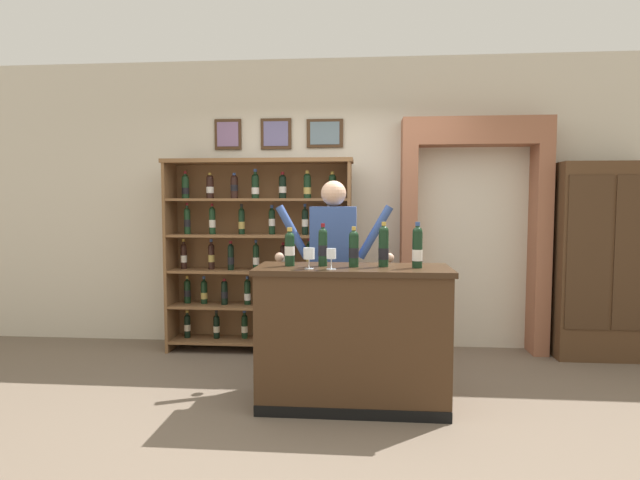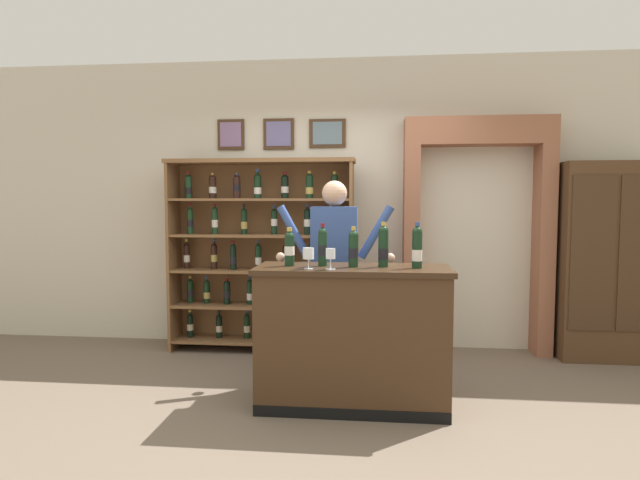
{
  "view_description": "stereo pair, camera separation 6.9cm",
  "coord_description": "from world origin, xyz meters",
  "px_view_note": "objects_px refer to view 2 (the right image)",
  "views": [
    {
      "loc": [
        0.28,
        -3.81,
        1.52
      ],
      "look_at": [
        -0.06,
        0.13,
        1.23
      ],
      "focal_mm": 29.3,
      "sensor_mm": 36.0,
      "label": 1
    },
    {
      "loc": [
        0.35,
        -3.81,
        1.52
      ],
      "look_at": [
        -0.06,
        0.13,
        1.23
      ],
      "focal_mm": 29.3,
      "sensor_mm": 36.0,
      "label": 2
    }
  ],
  "objects_px": {
    "wine_shelf": "(262,249)",
    "shopkeeper": "(334,257)",
    "tasting_bottle_vin_santo": "(289,248)",
    "wine_glass_left": "(331,255)",
    "wine_glass_spare": "(308,255)",
    "side_cabinet": "(607,261)",
    "tasting_bottle_prosecco": "(417,247)",
    "tasting_bottle_bianco": "(323,246)",
    "tasting_bottle_chianti": "(353,248)",
    "tasting_counter": "(352,337)",
    "tasting_bottle_brunello": "(383,246)"
  },
  "relations": [
    {
      "from": "wine_shelf",
      "to": "shopkeeper",
      "type": "distance_m",
      "value": 1.12
    },
    {
      "from": "tasting_bottle_vin_santo",
      "to": "wine_shelf",
      "type": "bearing_deg",
      "value": 110.4
    },
    {
      "from": "shopkeeper",
      "to": "wine_glass_left",
      "type": "xyz_separation_m",
      "value": [
        0.03,
        -0.78,
        0.09
      ]
    },
    {
      "from": "tasting_bottle_vin_santo",
      "to": "wine_glass_spare",
      "type": "xyz_separation_m",
      "value": [
        0.16,
        -0.17,
        -0.03
      ]
    },
    {
      "from": "side_cabinet",
      "to": "shopkeeper",
      "type": "height_order",
      "value": "side_cabinet"
    },
    {
      "from": "tasting_bottle_prosecco",
      "to": "wine_glass_spare",
      "type": "xyz_separation_m",
      "value": [
        -0.77,
        -0.13,
        -0.05
      ]
    },
    {
      "from": "tasting_bottle_bianco",
      "to": "tasting_bottle_prosecco",
      "type": "xyz_separation_m",
      "value": [
        0.69,
        -0.05,
        0.0
      ]
    },
    {
      "from": "tasting_bottle_bianco",
      "to": "tasting_bottle_chianti",
      "type": "distance_m",
      "value": 0.23
    },
    {
      "from": "side_cabinet",
      "to": "shopkeeper",
      "type": "relative_size",
      "value": 1.12
    },
    {
      "from": "wine_glass_left",
      "to": "tasting_bottle_chianti",
      "type": "bearing_deg",
      "value": 45.64
    },
    {
      "from": "wine_glass_left",
      "to": "tasting_bottle_vin_santo",
      "type": "bearing_deg",
      "value": 150.67
    },
    {
      "from": "tasting_bottle_chianti",
      "to": "tasting_bottle_prosecco",
      "type": "height_order",
      "value": "tasting_bottle_prosecco"
    },
    {
      "from": "wine_shelf",
      "to": "tasting_bottle_prosecco",
      "type": "distance_m",
      "value": 2.03
    },
    {
      "from": "wine_shelf",
      "to": "side_cabinet",
      "type": "bearing_deg",
      "value": 0.56
    },
    {
      "from": "tasting_counter",
      "to": "tasting_bottle_vin_santo",
      "type": "relative_size",
      "value": 4.98
    },
    {
      "from": "tasting_bottle_chianti",
      "to": "tasting_bottle_prosecco",
      "type": "distance_m",
      "value": 0.46
    },
    {
      "from": "tasting_bottle_chianti",
      "to": "wine_glass_left",
      "type": "relative_size",
      "value": 1.98
    },
    {
      "from": "wine_glass_left",
      "to": "side_cabinet",
      "type": "bearing_deg",
      "value": 32.23
    },
    {
      "from": "wine_shelf",
      "to": "tasting_counter",
      "type": "relative_size",
      "value": 1.36
    },
    {
      "from": "tasting_bottle_prosecco",
      "to": "tasting_bottle_chianti",
      "type": "bearing_deg",
      "value": 178.75
    },
    {
      "from": "side_cabinet",
      "to": "tasting_bottle_prosecco",
      "type": "height_order",
      "value": "side_cabinet"
    },
    {
      "from": "tasting_counter",
      "to": "tasting_bottle_prosecco",
      "type": "relative_size",
      "value": 4.3
    },
    {
      "from": "tasting_bottle_chianti",
      "to": "tasting_bottle_bianco",
      "type": "bearing_deg",
      "value": 171.31
    },
    {
      "from": "shopkeeper",
      "to": "wine_glass_spare",
      "type": "relative_size",
      "value": 11.19
    },
    {
      "from": "wine_glass_left",
      "to": "wine_glass_spare",
      "type": "distance_m",
      "value": 0.16
    },
    {
      "from": "tasting_counter",
      "to": "tasting_bottle_bianco",
      "type": "relative_size",
      "value": 4.49
    },
    {
      "from": "tasting_bottle_bianco",
      "to": "wine_glass_spare",
      "type": "bearing_deg",
      "value": -115.01
    },
    {
      "from": "tasting_bottle_brunello",
      "to": "wine_glass_spare",
      "type": "bearing_deg",
      "value": -161.28
    },
    {
      "from": "side_cabinet",
      "to": "tasting_bottle_brunello",
      "type": "relative_size",
      "value": 5.75
    },
    {
      "from": "tasting_bottle_prosecco",
      "to": "wine_shelf",
      "type": "bearing_deg",
      "value": 135.7
    },
    {
      "from": "wine_shelf",
      "to": "tasting_bottle_prosecco",
      "type": "relative_size",
      "value": 5.85
    },
    {
      "from": "wine_shelf",
      "to": "tasting_bottle_chianti",
      "type": "xyz_separation_m",
      "value": [
        0.99,
        -1.4,
        0.14
      ]
    },
    {
      "from": "tasting_bottle_vin_santo",
      "to": "tasting_bottle_prosecco",
      "type": "relative_size",
      "value": 0.86
    },
    {
      "from": "wine_shelf",
      "to": "tasting_bottle_bianco",
      "type": "xyz_separation_m",
      "value": [
        0.76,
        -1.37,
        0.15
      ]
    },
    {
      "from": "wine_shelf",
      "to": "tasting_bottle_chianti",
      "type": "height_order",
      "value": "wine_shelf"
    },
    {
      "from": "tasting_bottle_vin_santo",
      "to": "tasting_bottle_chianti",
      "type": "relative_size",
      "value": 0.97
    },
    {
      "from": "tasting_bottle_bianco",
      "to": "wine_glass_left",
      "type": "distance_m",
      "value": 0.21
    },
    {
      "from": "side_cabinet",
      "to": "tasting_bottle_bianco",
      "type": "height_order",
      "value": "side_cabinet"
    },
    {
      "from": "side_cabinet",
      "to": "tasting_bottle_brunello",
      "type": "xyz_separation_m",
      "value": [
        -2.15,
        -1.4,
        0.24
      ]
    },
    {
      "from": "tasting_bottle_bianco",
      "to": "wine_glass_spare",
      "type": "relative_size",
      "value": 2.09
    },
    {
      "from": "shopkeeper",
      "to": "tasting_bottle_vin_santo",
      "type": "xyz_separation_m",
      "value": [
        -0.29,
        -0.6,
        0.13
      ]
    },
    {
      "from": "wine_shelf",
      "to": "side_cabinet",
      "type": "height_order",
      "value": "wine_shelf"
    },
    {
      "from": "tasting_bottle_brunello",
      "to": "wine_glass_left",
      "type": "height_order",
      "value": "tasting_bottle_brunello"
    },
    {
      "from": "tasting_bottle_vin_santo",
      "to": "tasting_bottle_chianti",
      "type": "bearing_deg",
      "value": -2.76
    },
    {
      "from": "side_cabinet",
      "to": "tasting_bottle_brunello",
      "type": "distance_m",
      "value": 2.58
    },
    {
      "from": "wine_shelf",
      "to": "wine_glass_left",
      "type": "relative_size",
      "value": 12.97
    },
    {
      "from": "side_cabinet",
      "to": "tasting_bottle_vin_santo",
      "type": "bearing_deg",
      "value": -153.63
    },
    {
      "from": "tasting_counter",
      "to": "wine_glass_spare",
      "type": "height_order",
      "value": "wine_glass_spare"
    },
    {
      "from": "side_cabinet",
      "to": "tasting_bottle_vin_santo",
      "type": "xyz_separation_m",
      "value": [
        -2.85,
        -1.41,
        0.23
      ]
    },
    {
      "from": "wine_glass_spare",
      "to": "tasting_bottle_prosecco",
      "type": "bearing_deg",
      "value": 9.89
    }
  ]
}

